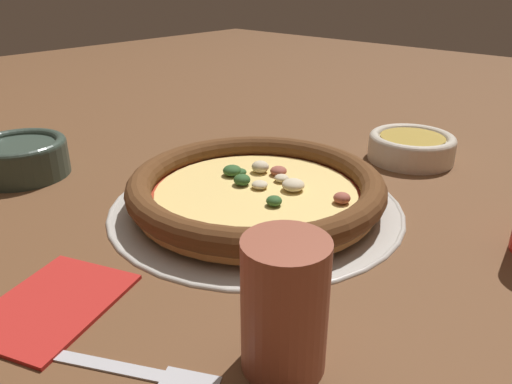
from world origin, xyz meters
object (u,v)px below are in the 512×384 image
object	(u,v)px
pizza_tray	(256,205)
bowl_far	(21,156)
bowl_near	(411,146)
napkin	(53,303)
fork	(116,367)
pizza	(256,188)
drinking_cup	(285,306)

from	to	relation	value
pizza_tray	bowl_far	distance (m)	0.37
bowl_near	napkin	world-z (taller)	bowl_near
pizza_tray	fork	bearing A→B (deg)	21.33
bowl_near	napkin	size ratio (longest dim) A/B	0.83
napkin	pizza	bearing A→B (deg)	-179.88
pizza	drinking_cup	bearing A→B (deg)	46.47
pizza	fork	size ratio (longest dim) A/B	1.86
pizza	bowl_near	xyz separation A→B (m)	(-0.30, 0.07, -0.00)
drinking_cup	fork	bearing A→B (deg)	-45.38
bowl_near	bowl_far	size ratio (longest dim) A/B	1.01
pizza_tray	napkin	bearing A→B (deg)	0.12
pizza	drinking_cup	size ratio (longest dim) A/B	2.98
bowl_near	pizza_tray	bearing A→B (deg)	-12.35
napkin	fork	distance (m)	0.11
bowl_far	napkin	size ratio (longest dim) A/B	0.82
pizza	napkin	size ratio (longest dim) A/B	2.00
bowl_far	drinking_cup	world-z (taller)	drinking_cup
drinking_cup	napkin	world-z (taller)	drinking_cup
pizza	fork	bearing A→B (deg)	21.30
bowl_near	napkin	distance (m)	0.59
pizza	bowl_far	distance (m)	0.37
pizza_tray	bowl_far	bearing A→B (deg)	-65.60
bowl_near	fork	xyz separation A→B (m)	(0.59, 0.05, -0.02)
fork	pizza_tray	bearing A→B (deg)	83.77
bowl_near	napkin	xyz separation A→B (m)	(0.59, -0.07, -0.02)
napkin	fork	bearing A→B (deg)	87.29
pizza_tray	drinking_cup	xyz separation A→B (m)	(0.20, 0.21, 0.05)
pizza	bowl_far	world-z (taller)	bowl_far
pizza	napkin	world-z (taller)	pizza
drinking_cup	napkin	bearing A→B (deg)	-67.01
bowl_far	drinking_cup	xyz separation A→B (m)	(0.04, 0.54, 0.03)
pizza_tray	bowl_near	size ratio (longest dim) A/B	2.78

